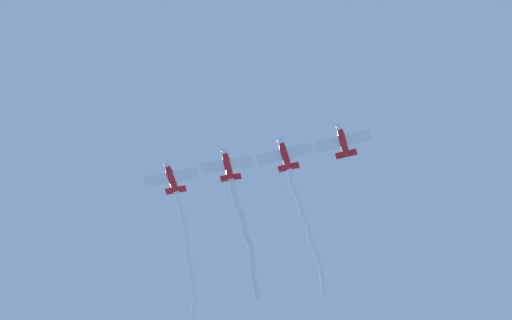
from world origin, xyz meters
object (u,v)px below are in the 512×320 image
(airplane_lead, at_px, (171,177))
(airplane_slot, at_px, (343,141))
(airplane_right_wing, at_px, (285,154))
(airplane_left_wing, at_px, (227,164))

(airplane_lead, relative_size, airplane_slot, 1.01)
(airplane_right_wing, bearing_deg, airplane_slot, 91.66)
(airplane_lead, xyz_separation_m, airplane_right_wing, (5.22, 13.78, 0.00))
(airplane_left_wing, bearing_deg, airplane_lead, -93.55)
(airplane_right_wing, bearing_deg, airplane_left_wing, -88.34)
(airplane_lead, xyz_separation_m, airplane_left_wing, (2.61, 6.90, 0.30))
(airplane_right_wing, distance_m, airplane_slot, 7.38)
(airplane_right_wing, xyz_separation_m, airplane_slot, (2.61, 6.89, 0.30))
(airplane_lead, bearing_deg, airplane_slot, 88.42)
(airplane_slot, bearing_deg, airplane_right_wing, -88.10)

